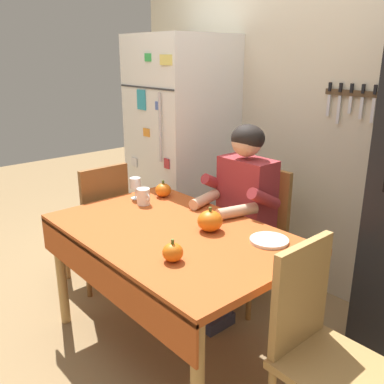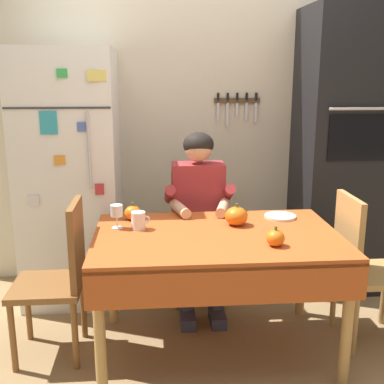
{
  "view_description": "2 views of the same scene",
  "coord_description": "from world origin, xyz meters",
  "px_view_note": "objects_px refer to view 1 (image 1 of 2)",
  "views": [
    {
      "loc": [
        1.67,
        -1.22,
        1.66
      ],
      "look_at": [
        0.04,
        0.2,
        0.95
      ],
      "focal_mm": 39.53,
      "sensor_mm": 36.0,
      "label": 1
    },
    {
      "loc": [
        -0.35,
        -2.48,
        1.63
      ],
      "look_at": [
        -0.13,
        0.2,
        0.96
      ],
      "focal_mm": 44.86,
      "sensor_mm": 36.0,
      "label": 2
    }
  ],
  "objects_px": {
    "refrigerator": "(182,150)",
    "serving_tray": "(269,240)",
    "seated_person": "(239,205)",
    "dining_table": "(170,245)",
    "pumpkin_small": "(173,252)",
    "chair_left_side": "(100,220)",
    "chair_right_side": "(318,342)",
    "pumpkin_large": "(210,221)",
    "pumpkin_medium": "(163,190)",
    "chair_behind_person": "(257,229)",
    "wine_glass": "(135,184)",
    "coffee_mug": "(144,197)"
  },
  "relations": [
    {
      "from": "refrigerator",
      "to": "serving_tray",
      "type": "height_order",
      "value": "refrigerator"
    },
    {
      "from": "refrigerator",
      "to": "seated_person",
      "type": "bearing_deg",
      "value": -17.19
    },
    {
      "from": "dining_table",
      "to": "pumpkin_small",
      "type": "relative_size",
      "value": 12.74
    },
    {
      "from": "pumpkin_small",
      "to": "serving_tray",
      "type": "height_order",
      "value": "pumpkin_small"
    },
    {
      "from": "chair_left_side",
      "to": "pumpkin_small",
      "type": "xyz_separation_m",
      "value": [
        1.18,
        -0.27,
        0.27
      ]
    },
    {
      "from": "chair_right_side",
      "to": "serving_tray",
      "type": "bearing_deg",
      "value": 153.62
    },
    {
      "from": "pumpkin_large",
      "to": "pumpkin_medium",
      "type": "relative_size",
      "value": 1.22
    },
    {
      "from": "chair_behind_person",
      "to": "chair_left_side",
      "type": "distance_m",
      "value": 1.12
    },
    {
      "from": "seated_person",
      "to": "pumpkin_medium",
      "type": "distance_m",
      "value": 0.52
    },
    {
      "from": "wine_glass",
      "to": "pumpkin_medium",
      "type": "bearing_deg",
      "value": 61.96
    },
    {
      "from": "chair_right_side",
      "to": "seated_person",
      "type": "bearing_deg",
      "value": 150.79
    },
    {
      "from": "dining_table",
      "to": "pumpkin_large",
      "type": "height_order",
      "value": "pumpkin_large"
    },
    {
      "from": "chair_left_side",
      "to": "wine_glass",
      "type": "xyz_separation_m",
      "value": [
        0.33,
        0.1,
        0.33
      ]
    },
    {
      "from": "chair_right_side",
      "to": "serving_tray",
      "type": "relative_size",
      "value": 4.68
    },
    {
      "from": "wine_glass",
      "to": "serving_tray",
      "type": "xyz_separation_m",
      "value": [
        1.02,
        0.13,
        -0.09
      ]
    },
    {
      "from": "refrigerator",
      "to": "serving_tray",
      "type": "distance_m",
      "value": 1.52
    },
    {
      "from": "chair_left_side",
      "to": "pumpkin_small",
      "type": "bearing_deg",
      "value": -12.68
    },
    {
      "from": "wine_glass",
      "to": "chair_behind_person",
      "type": "bearing_deg",
      "value": 49.75
    },
    {
      "from": "chair_behind_person",
      "to": "pumpkin_small",
      "type": "height_order",
      "value": "chair_behind_person"
    },
    {
      "from": "dining_table",
      "to": "pumpkin_small",
      "type": "xyz_separation_m",
      "value": [
        0.28,
        -0.2,
        0.13
      ]
    },
    {
      "from": "pumpkin_medium",
      "to": "chair_right_side",
      "type": "bearing_deg",
      "value": -10.53
    },
    {
      "from": "pumpkin_medium",
      "to": "serving_tray",
      "type": "height_order",
      "value": "pumpkin_medium"
    },
    {
      "from": "pumpkin_small",
      "to": "pumpkin_large",
      "type": "bearing_deg",
      "value": 111.18
    },
    {
      "from": "refrigerator",
      "to": "chair_behind_person",
      "type": "bearing_deg",
      "value": -5.72
    },
    {
      "from": "seated_person",
      "to": "chair_right_side",
      "type": "distance_m",
      "value": 1.11
    },
    {
      "from": "refrigerator",
      "to": "coffee_mug",
      "type": "height_order",
      "value": "refrigerator"
    },
    {
      "from": "coffee_mug",
      "to": "pumpkin_small",
      "type": "distance_m",
      "value": 0.81
    },
    {
      "from": "serving_tray",
      "to": "dining_table",
      "type": "bearing_deg",
      "value": -145.69
    },
    {
      "from": "chair_left_side",
      "to": "coffee_mug",
      "type": "height_order",
      "value": "chair_left_side"
    },
    {
      "from": "chair_behind_person",
      "to": "coffee_mug",
      "type": "height_order",
      "value": "chair_behind_person"
    },
    {
      "from": "dining_table",
      "to": "pumpkin_large",
      "type": "relative_size",
      "value": 10.16
    },
    {
      "from": "coffee_mug",
      "to": "chair_behind_person",
      "type": "bearing_deg",
      "value": 58.34
    },
    {
      "from": "seated_person",
      "to": "chair_right_side",
      "type": "bearing_deg",
      "value": -29.21
    },
    {
      "from": "chair_left_side",
      "to": "wine_glass",
      "type": "distance_m",
      "value": 0.47
    },
    {
      "from": "chair_right_side",
      "to": "pumpkin_medium",
      "type": "bearing_deg",
      "value": 169.47
    },
    {
      "from": "seated_person",
      "to": "chair_left_side",
      "type": "xyz_separation_m",
      "value": [
        -0.85,
        -0.54,
        -0.23
      ]
    },
    {
      "from": "dining_table",
      "to": "chair_left_side",
      "type": "height_order",
      "value": "chair_left_side"
    },
    {
      "from": "chair_left_side",
      "to": "serving_tray",
      "type": "bearing_deg",
      "value": 10.01
    },
    {
      "from": "pumpkin_small",
      "to": "pumpkin_medium",
      "type": "bearing_deg",
      "value": 145.28
    },
    {
      "from": "chair_behind_person",
      "to": "dining_table",
      "type": "bearing_deg",
      "value": -86.62
    },
    {
      "from": "refrigerator",
      "to": "pumpkin_large",
      "type": "relative_size",
      "value": 13.06
    },
    {
      "from": "dining_table",
      "to": "chair_right_side",
      "type": "bearing_deg",
      "value": 4.7
    },
    {
      "from": "refrigerator",
      "to": "seated_person",
      "type": "height_order",
      "value": "refrigerator"
    },
    {
      "from": "chair_right_side",
      "to": "pumpkin_large",
      "type": "distance_m",
      "value": 0.82
    },
    {
      "from": "pumpkin_large",
      "to": "wine_glass",
      "type": "bearing_deg",
      "value": -179.7
    },
    {
      "from": "chair_left_side",
      "to": "pumpkin_small",
      "type": "distance_m",
      "value": 1.24
    },
    {
      "from": "chair_behind_person",
      "to": "wine_glass",
      "type": "distance_m",
      "value": 0.88
    },
    {
      "from": "dining_table",
      "to": "pumpkin_medium",
      "type": "xyz_separation_m",
      "value": [
        -0.49,
        0.33,
        0.13
      ]
    },
    {
      "from": "chair_left_side",
      "to": "pumpkin_small",
      "type": "relative_size",
      "value": 8.46
    },
    {
      "from": "dining_table",
      "to": "chair_right_side",
      "type": "height_order",
      "value": "chair_right_side"
    }
  ]
}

